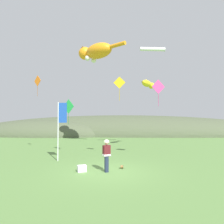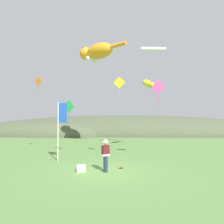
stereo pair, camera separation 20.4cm
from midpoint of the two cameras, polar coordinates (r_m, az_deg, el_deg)
name	(u,v)px [view 2 (the right image)]	position (r m, az deg, el deg)	size (l,w,h in m)	color
ground_plane	(106,172)	(11.60, -1.28, -16.67)	(120.00, 120.00, 0.00)	#5B8442
distant_hill_ridge	(110,135)	(37.22, -0.41, -6.46)	(60.08, 14.53, 7.19)	#4C563D
festival_attendant	(105,155)	(11.32, -1.35, -12.10)	(0.49, 0.45, 1.77)	#232D47
kite_spool	(121,167)	(12.24, 3.13, -15.36)	(0.16, 0.22, 0.22)	olive
picnic_cooler	(81,168)	(11.67, -8.37, -15.65)	(0.58, 0.51, 0.36)	white
festival_banner_pole	(60,122)	(14.51, -14.18, -2.86)	(0.66, 0.08, 4.12)	silver
kite_giant_cat	(96,52)	(23.14, -4.22, 16.73)	(5.52, 4.03, 1.93)	orange
kite_fish_windsock	(148,84)	(20.15, 10.56, 7.96)	(1.62, 2.48, 0.75)	yellow
kite_tube_streamer	(153,49)	(20.62, 12.06, 17.20)	(2.48, 0.73, 0.44)	white
kite_diamond_pink	(158,87)	(14.95, 13.48, 6.99)	(0.99, 0.34, 1.94)	#E53F8C
kite_diamond_green	(69,107)	(17.07, -11.89, 1.48)	(1.08, 0.60, 2.13)	green
kite_diamond_orange	(38,81)	(19.21, -20.02, 8.23)	(0.84, 0.55, 1.89)	orange
kite_diamond_gold	(119,83)	(14.86, 2.50, 8.30)	(0.89, 0.08, 1.79)	yellow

